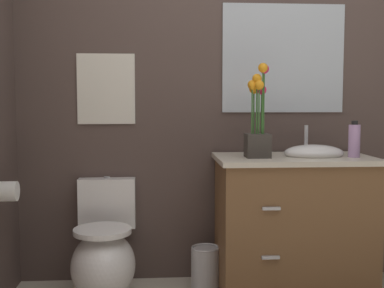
{
  "coord_description": "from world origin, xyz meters",
  "views": [
    {
      "loc": [
        -0.62,
        -1.69,
        1.17
      ],
      "look_at": [
        -0.42,
        1.17,
        0.92
      ],
      "focal_mm": 46.36,
      "sensor_mm": 36.0,
      "label": 1
    }
  ],
  "objects_px": {
    "vanity_cabinet": "(293,223)",
    "trash_bin": "(205,268)",
    "soap_bottle": "(354,140)",
    "wall_mirror": "(283,58)",
    "toilet": "(104,256)",
    "flower_vase": "(258,124)",
    "toilet_paper_roll": "(7,191)",
    "wall_poster": "(106,89)"
  },
  "relations": [
    {
      "from": "flower_vase",
      "to": "vanity_cabinet",
      "type": "bearing_deg",
      "value": 10.35
    },
    {
      "from": "vanity_cabinet",
      "to": "wall_poster",
      "type": "relative_size",
      "value": 2.28
    },
    {
      "from": "toilet",
      "to": "toilet_paper_roll",
      "type": "bearing_deg",
      "value": -158.53
    },
    {
      "from": "flower_vase",
      "to": "toilet_paper_roll",
      "type": "bearing_deg",
      "value": -174.87
    },
    {
      "from": "vanity_cabinet",
      "to": "flower_vase",
      "type": "height_order",
      "value": "flower_vase"
    },
    {
      "from": "vanity_cabinet",
      "to": "soap_bottle",
      "type": "distance_m",
      "value": 0.61
    },
    {
      "from": "toilet",
      "to": "vanity_cabinet",
      "type": "relative_size",
      "value": 0.68
    },
    {
      "from": "toilet",
      "to": "flower_vase",
      "type": "distance_m",
      "value": 1.22
    },
    {
      "from": "soap_bottle",
      "to": "toilet",
      "type": "bearing_deg",
      "value": 176.31
    },
    {
      "from": "trash_bin",
      "to": "wall_poster",
      "type": "relative_size",
      "value": 0.61
    },
    {
      "from": "vanity_cabinet",
      "to": "trash_bin",
      "type": "relative_size",
      "value": 3.75
    },
    {
      "from": "wall_mirror",
      "to": "toilet_paper_roll",
      "type": "bearing_deg",
      "value": -164.26
    },
    {
      "from": "trash_bin",
      "to": "wall_mirror",
      "type": "distance_m",
      "value": 1.43
    },
    {
      "from": "soap_bottle",
      "to": "wall_poster",
      "type": "distance_m",
      "value": 1.56
    },
    {
      "from": "flower_vase",
      "to": "wall_mirror",
      "type": "distance_m",
      "value": 0.58
    },
    {
      "from": "flower_vase",
      "to": "wall_poster",
      "type": "relative_size",
      "value": 1.23
    },
    {
      "from": "toilet",
      "to": "vanity_cabinet",
      "type": "distance_m",
      "value": 1.17
    },
    {
      "from": "toilet_paper_roll",
      "to": "trash_bin",
      "type": "bearing_deg",
      "value": 12.55
    },
    {
      "from": "flower_vase",
      "to": "trash_bin",
      "type": "distance_m",
      "value": 0.96
    },
    {
      "from": "flower_vase",
      "to": "trash_bin",
      "type": "height_order",
      "value": "flower_vase"
    },
    {
      "from": "flower_vase",
      "to": "wall_mirror",
      "type": "xyz_separation_m",
      "value": [
        0.23,
        0.34,
        0.41
      ]
    },
    {
      "from": "trash_bin",
      "to": "wall_poster",
      "type": "bearing_deg",
      "value": 160.85
    },
    {
      "from": "wall_poster",
      "to": "soap_bottle",
      "type": "bearing_deg",
      "value": -13.73
    },
    {
      "from": "vanity_cabinet",
      "to": "trash_bin",
      "type": "distance_m",
      "value": 0.61
    },
    {
      "from": "toilet",
      "to": "toilet_paper_roll",
      "type": "height_order",
      "value": "toilet_paper_roll"
    },
    {
      "from": "soap_bottle",
      "to": "trash_bin",
      "type": "relative_size",
      "value": 0.8
    },
    {
      "from": "vanity_cabinet",
      "to": "wall_mirror",
      "type": "distance_m",
      "value": 1.06
    },
    {
      "from": "soap_bottle",
      "to": "trash_bin",
      "type": "height_order",
      "value": "soap_bottle"
    },
    {
      "from": "soap_bottle",
      "to": "wall_mirror",
      "type": "bearing_deg",
      "value": 133.14
    },
    {
      "from": "wall_mirror",
      "to": "toilet_paper_roll",
      "type": "height_order",
      "value": "wall_mirror"
    },
    {
      "from": "flower_vase",
      "to": "trash_bin",
      "type": "relative_size",
      "value": 2.03
    },
    {
      "from": "wall_poster",
      "to": "trash_bin",
      "type": "bearing_deg",
      "value": -19.15
    },
    {
      "from": "soap_bottle",
      "to": "wall_mirror",
      "type": "distance_m",
      "value": 0.71
    },
    {
      "from": "wall_poster",
      "to": "toilet",
      "type": "bearing_deg",
      "value": -90.0
    },
    {
      "from": "flower_vase",
      "to": "wall_poster",
      "type": "bearing_deg",
      "value": 159.76
    },
    {
      "from": "trash_bin",
      "to": "flower_vase",
      "type": "bearing_deg",
      "value": -22.49
    },
    {
      "from": "toilet",
      "to": "soap_bottle",
      "type": "xyz_separation_m",
      "value": [
        1.49,
        -0.1,
        0.7
      ]
    },
    {
      "from": "vanity_cabinet",
      "to": "wall_mirror",
      "type": "bearing_deg",
      "value": 90.54
    },
    {
      "from": "toilet",
      "to": "toilet_paper_roll",
      "type": "relative_size",
      "value": 6.27
    },
    {
      "from": "soap_bottle",
      "to": "wall_poster",
      "type": "xyz_separation_m",
      "value": [
        -1.49,
        0.36,
        0.31
      ]
    },
    {
      "from": "toilet_paper_roll",
      "to": "wall_mirror",
      "type": "bearing_deg",
      "value": 15.74
    },
    {
      "from": "trash_bin",
      "to": "wall_mirror",
      "type": "xyz_separation_m",
      "value": [
        0.53,
        0.21,
        1.31
      ]
    }
  ]
}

